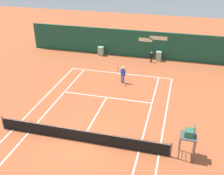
{
  "coord_description": "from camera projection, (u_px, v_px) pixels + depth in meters",
  "views": [
    {
      "loc": [
        5.95,
        -14.32,
        12.02
      ],
      "look_at": [
        0.37,
        6.86,
        0.8
      ],
      "focal_mm": 44.91,
      "sensor_mm": 36.0,
      "label": 1
    }
  ],
  "objects": [
    {
      "name": "tennis_ball_by_sideline",
      "position": [
        84.0,
        84.0,
        26.9
      ],
      "size": [
        0.07,
        0.07,
        0.07
      ],
      "primitive_type": "sphere",
      "color": "#CCE033",
      "rests_on": "ground_plane"
    },
    {
      "name": "tennis_net",
      "position": [
        81.0,
        135.0,
        18.92
      ],
      "size": [
        12.1,
        0.1,
        1.07
      ],
      "color": "#4C4C51",
      "rests_on": "ground_plane"
    },
    {
      "name": "ball_kid_left_post",
      "position": [
        151.0,
        56.0,
        31.69
      ],
      "size": [
        0.41,
        0.18,
        1.24
      ],
      "rotation": [
        0.0,
        0.0,
        3.23
      ],
      "color": "black",
      "rests_on": "ground_plane"
    },
    {
      "name": "umpire_chair",
      "position": [
        189.0,
        135.0,
        17.15
      ],
      "size": [
        1.0,
        1.0,
        2.38
      ],
      "rotation": [
        0.0,
        0.0,
        1.57
      ],
      "color": "#47474C",
      "rests_on": "ground_plane"
    },
    {
      "name": "tennis_ball_near_service_line",
      "position": [
        139.0,
        88.0,
        26.23
      ],
      "size": [
        0.07,
        0.07,
        0.07
      ],
      "primitive_type": "sphere",
      "color": "#CCE033",
      "rests_on": "ground_plane"
    },
    {
      "name": "ground_plane",
      "position": [
        84.0,
        136.0,
        19.65
      ],
      "size": [
        80.0,
        80.0,
        0.01
      ],
      "color": "#A8512D"
    },
    {
      "name": "player_on_baseline",
      "position": [
        123.0,
        73.0,
        26.8
      ],
      "size": [
        0.78,
        0.68,
        1.87
      ],
      "rotation": [
        0.0,
        0.0,
        2.9
      ],
      "color": "blue",
      "rests_on": "ground_plane"
    },
    {
      "name": "sponsor_back_wall",
      "position": [
        131.0,
        44.0,
        33.06
      ],
      "size": [
        25.0,
        1.02,
        3.19
      ],
      "color": "#194C38",
      "rests_on": "ground_plane"
    }
  ]
}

